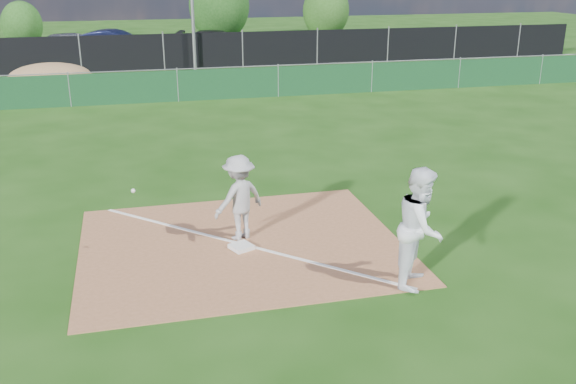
% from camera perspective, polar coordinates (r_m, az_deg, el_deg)
% --- Properties ---
extents(ground, '(90.00, 90.00, 0.00)m').
position_cam_1_polar(ground, '(20.76, -8.53, 5.29)').
color(ground, '#18400D').
rests_on(ground, ground).
extents(infield_dirt, '(6.00, 5.00, 0.02)m').
position_cam_1_polar(infield_dirt, '(12.29, -4.14, -4.70)').
color(infield_dirt, '#955D3B').
rests_on(infield_dirt, ground).
extents(foul_line, '(5.01, 5.01, 0.01)m').
position_cam_1_polar(foul_line, '(12.28, -4.14, -4.63)').
color(foul_line, white).
rests_on(foul_line, infield_dirt).
extents(green_fence, '(44.00, 0.05, 1.20)m').
position_cam_1_polar(green_fence, '(25.51, -9.78, 9.27)').
color(green_fence, '#0F381B').
rests_on(green_fence, ground).
extents(dirt_mound, '(3.38, 2.60, 1.17)m').
position_cam_1_polar(dirt_mound, '(29.07, -20.37, 9.56)').
color(dirt_mound, olive).
rests_on(dirt_mound, ground).
extents(black_fence, '(46.00, 0.04, 1.80)m').
position_cam_1_polar(black_fence, '(33.36, -10.99, 12.10)').
color(black_fence, black).
rests_on(black_fence, ground).
extents(parking_lot, '(46.00, 9.00, 0.01)m').
position_cam_1_polar(parking_lot, '(38.43, -11.38, 11.68)').
color(parking_lot, black).
rests_on(parking_lot, ground).
extents(first_base, '(0.49, 0.49, 0.08)m').
position_cam_1_polar(first_base, '(12.09, -4.17, -4.88)').
color(first_base, white).
rests_on(first_base, infield_dirt).
extents(play_at_first, '(2.61, 1.04, 1.67)m').
position_cam_1_polar(play_at_first, '(12.26, -4.36, -0.51)').
color(play_at_first, '#B1B2B4').
rests_on(play_at_first, infield_dirt).
extents(runner, '(1.19, 1.25, 2.03)m').
position_cam_1_polar(runner, '(10.68, 11.72, -3.08)').
color(runner, white).
rests_on(runner, ground).
extents(car_left, '(5.08, 3.10, 1.62)m').
position_cam_1_polar(car_left, '(37.86, -18.40, 12.21)').
color(car_left, '#A6A9AE').
rests_on(car_left, parking_lot).
extents(car_mid, '(5.30, 3.20, 1.65)m').
position_cam_1_polar(car_mid, '(37.29, -15.08, 12.46)').
color(car_mid, black).
rests_on(car_mid, parking_lot).
extents(car_right, '(5.12, 2.99, 1.39)m').
position_cam_1_polar(car_right, '(38.96, -6.14, 13.09)').
color(car_right, black).
rests_on(car_right, parking_lot).
extents(tree_left, '(2.48, 2.48, 2.94)m').
position_cam_1_polar(tree_left, '(44.26, -22.59, 13.58)').
color(tree_left, '#382316').
rests_on(tree_left, ground).
extents(tree_mid, '(4.01, 4.01, 4.75)m').
position_cam_1_polar(tree_mid, '(44.59, -6.14, 16.15)').
color(tree_mid, '#382316').
rests_on(tree_mid, ground).
extents(tree_right, '(3.23, 3.23, 3.83)m').
position_cam_1_polar(tree_right, '(46.48, 3.39, 15.77)').
color(tree_right, '#382316').
rests_on(tree_right, ground).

